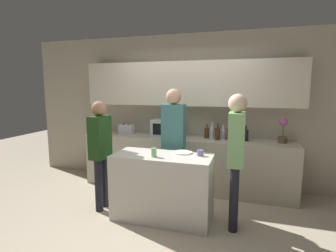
% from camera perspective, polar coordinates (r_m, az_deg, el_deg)
% --- Properties ---
extents(ground_plane, '(14.00, 14.00, 0.00)m').
position_cam_1_polar(ground_plane, '(3.58, -1.81, -21.13)').
color(ground_plane, '#BCAD93').
extents(back_wall, '(6.40, 0.40, 2.70)m').
position_cam_1_polar(back_wall, '(4.72, 4.71, 5.63)').
color(back_wall, '#B2A893').
rests_on(back_wall, ground_plane).
extents(back_counter, '(3.60, 0.62, 0.90)m').
position_cam_1_polar(back_counter, '(4.64, 3.81, -8.04)').
color(back_counter, '#B7AD99').
rests_on(back_counter, ground_plane).
extents(kitchen_island, '(1.31, 0.59, 0.88)m').
position_cam_1_polar(kitchen_island, '(3.61, -1.21, -13.10)').
color(kitchen_island, beige).
rests_on(kitchen_island, ground_plane).
extents(microwave, '(0.52, 0.39, 0.30)m').
position_cam_1_polar(microwave, '(4.63, -0.10, -0.41)').
color(microwave, '#B7BABC').
rests_on(microwave, back_counter).
extents(toaster, '(0.26, 0.16, 0.18)m').
position_cam_1_polar(toaster, '(4.94, -9.05, -0.66)').
color(toaster, silver).
rests_on(toaster, back_counter).
extents(potted_plant, '(0.14, 0.14, 0.40)m').
position_cam_1_polar(potted_plant, '(4.45, 23.80, -0.87)').
color(potted_plant, brown).
rests_on(potted_plant, back_counter).
extents(bottle_0, '(0.08, 0.08, 0.24)m').
position_cam_1_polar(bottle_0, '(4.52, 8.43, -1.47)').
color(bottle_0, '#472814').
rests_on(bottle_0, back_counter).
extents(bottle_1, '(0.07, 0.07, 0.28)m').
position_cam_1_polar(bottle_1, '(4.49, 9.55, -1.34)').
color(bottle_1, silver).
rests_on(bottle_1, back_counter).
extents(bottle_2, '(0.08, 0.08, 0.28)m').
position_cam_1_polar(bottle_2, '(4.39, 10.69, -1.64)').
color(bottle_2, '#472814').
rests_on(bottle_2, back_counter).
extents(bottle_3, '(0.07, 0.07, 0.23)m').
position_cam_1_polar(bottle_3, '(4.49, 11.85, -1.68)').
color(bottle_3, silver).
rests_on(bottle_3, back_counter).
extents(bottle_4, '(0.09, 0.09, 0.25)m').
position_cam_1_polar(bottle_4, '(4.45, 13.15, -1.68)').
color(bottle_4, maroon).
rests_on(bottle_4, back_counter).
extents(bottle_5, '(0.08, 0.08, 0.31)m').
position_cam_1_polar(bottle_5, '(4.34, 14.11, -1.69)').
color(bottle_5, '#194723').
rests_on(bottle_5, back_counter).
extents(bottle_6, '(0.08, 0.08, 0.33)m').
position_cam_1_polar(bottle_6, '(4.46, 15.57, -1.39)').
color(bottle_6, '#472814').
rests_on(bottle_6, back_counter).
extents(bottle_7, '(0.08, 0.08, 0.25)m').
position_cam_1_polar(bottle_7, '(4.41, 16.59, -1.92)').
color(bottle_7, black).
rests_on(bottle_7, back_counter).
extents(plate_on_island, '(0.26, 0.26, 0.01)m').
position_cam_1_polar(plate_on_island, '(3.57, 3.25, -5.75)').
color(plate_on_island, white).
rests_on(plate_on_island, kitchen_island).
extents(cup_0, '(0.08, 0.08, 0.08)m').
position_cam_1_polar(cup_0, '(3.44, 7.02, -5.83)').
color(cup_0, '#7963AA').
rests_on(cup_0, kitchen_island).
extents(cup_1, '(0.07, 0.07, 0.12)m').
position_cam_1_polar(cup_1, '(3.37, -3.08, -5.76)').
color(cup_1, '#83C27A').
rests_on(cup_1, kitchen_island).
extents(person_left, '(0.21, 0.34, 1.58)m').
position_cam_1_polar(person_left, '(3.86, -14.51, -4.35)').
color(person_left, black).
rests_on(person_left, ground_plane).
extents(person_center, '(0.22, 0.34, 1.69)m').
position_cam_1_polar(person_center, '(3.30, 14.56, -5.11)').
color(person_center, black).
rests_on(person_center, ground_plane).
extents(person_right, '(0.34, 0.23, 1.74)m').
position_cam_1_polar(person_right, '(3.95, 1.21, -2.04)').
color(person_right, black).
rests_on(person_right, ground_plane).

